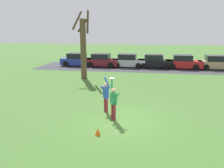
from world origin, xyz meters
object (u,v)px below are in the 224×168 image
parked_car_red (183,62)px  person_defender (106,95)px  frisbee_disc (112,78)px  parked_car_silver (128,61)px  person_catcher (113,101)px  parked_car_tan (216,63)px  parked_car_maroon (102,61)px  bare_tree_tall (83,46)px  field_cone_orange (98,132)px  parked_car_blue (78,60)px  parked_car_black (155,62)px

parked_car_red → person_defender: bearing=-109.7°
frisbee_disc → parked_car_silver: frisbee_disc is taller
person_catcher → parked_car_tan: (9.34, 16.58, -0.25)m
parked_car_maroon → parked_car_red: size_ratio=1.00×
person_catcher → person_defender: (-0.58, 1.01, -0.00)m
person_catcher → person_defender: person_catcher is taller
frisbee_disc → person_catcher: bearing=-60.4°
parked_car_maroon → bare_tree_tall: bearing=-89.7°
parked_car_red → person_catcher: bearing=-106.8°
parked_car_red → field_cone_orange: (-6.10, -18.34, -0.57)m
parked_car_blue → parked_car_red: same height
frisbee_disc → parked_car_red: 17.37m
parked_car_red → field_cone_orange: bearing=-106.1°
person_defender → parked_car_tan: (9.91, 15.56, -0.25)m
parked_car_black → parked_car_tan: (6.92, 0.03, 0.00)m
person_catcher → parked_car_maroon: person_catcher is taller
parked_car_maroon → bare_tree_tall: 7.41m
parked_car_tan → field_cone_orange: size_ratio=13.03×
parked_car_maroon → parked_car_tan: 13.31m
person_defender → parked_car_silver: person_defender is taller
field_cone_orange → parked_car_blue: bearing=109.9°
parked_car_red → parked_car_maroon: bearing=-177.5°
parked_car_silver → field_cone_orange: size_ratio=13.03×
person_catcher → field_cone_orange: person_catcher is taller
parked_car_maroon → parked_car_tan: same height
parked_car_blue → parked_car_red: (12.78, -0.08, 0.00)m
parked_car_red → parked_car_tan: same height
parked_car_tan → bare_tree_tall: size_ratio=0.68×
bare_tree_tall → parked_car_black: bearing=47.1°
person_catcher → parked_car_silver: 16.60m
person_catcher → parked_car_maroon: size_ratio=0.50×
parked_car_tan → frisbee_disc: bearing=-117.7°
person_defender → parked_car_red: (6.27, 15.50, -0.25)m
person_defender → bare_tree_tall: bearing=173.9°
frisbee_disc → parked_car_maroon: frisbee_disc is taller
bare_tree_tall → parked_car_maroon: bearing=88.0°
person_defender → bare_tree_tall: (-3.64, 8.39, 1.97)m
parked_car_silver → field_cone_orange: (0.33, -18.41, -0.57)m
bare_tree_tall → field_cone_orange: bare_tree_tall is taller
person_catcher → person_defender: bearing=0.0°
parked_car_red → bare_tree_tall: 12.40m
person_catcher → field_cone_orange: (-0.41, -1.83, -0.82)m
person_catcher → parked_car_red: (5.69, 16.52, -0.25)m
parked_car_silver → frisbee_disc: bearing=-85.5°
parked_car_maroon → field_cone_orange: (3.57, -18.30, -0.57)m
frisbee_disc → person_defender: bearing=119.6°
parked_car_blue → parked_car_tan: same height
parked_car_black → bare_tree_tall: size_ratio=0.68×
parked_car_black → bare_tree_tall: bearing=-130.6°
parked_car_black → parked_car_red: same height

